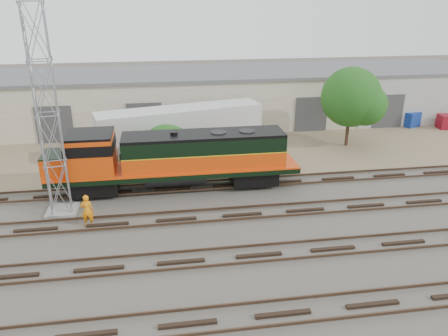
{
  "coord_description": "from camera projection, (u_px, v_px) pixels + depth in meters",
  "views": [
    {
      "loc": [
        -4.69,
        -21.7,
        12.53
      ],
      "look_at": [
        -0.74,
        4.0,
        2.2
      ],
      "focal_mm": 35.0,
      "sensor_mm": 36.0,
      "label": 1
    }
  ],
  "objects": [
    {
      "name": "ground",
      "position": [
        247.0,
        228.0,
        25.22
      ],
      "size": [
        140.0,
        140.0,
        0.0
      ],
      "primitive_type": "plane",
      "color": "#47423A",
      "rests_on": "ground"
    },
    {
      "name": "dirt_strip",
      "position": [
        214.0,
        145.0,
        38.99
      ],
      "size": [
        80.0,
        16.0,
        0.02
      ],
      "primitive_type": "cube",
      "color": "#726047",
      "rests_on": "ground"
    },
    {
      "name": "tracks",
      "position": [
        259.0,
        255.0,
        22.43
      ],
      "size": [
        80.0,
        20.4,
        0.28
      ],
      "color": "black",
      "rests_on": "ground"
    },
    {
      "name": "warehouse",
      "position": [
        204.0,
        97.0,
        45.35
      ],
      "size": [
        58.4,
        10.4,
        5.3
      ],
      "color": "beige",
      "rests_on": "ground"
    },
    {
      "name": "locomotive",
      "position": [
        171.0,
        158.0,
        29.3
      ],
      "size": [
        16.81,
        2.95,
        4.04
      ],
      "color": "black",
      "rests_on": "tracks"
    },
    {
      "name": "signal_tower",
      "position": [
        48.0,
        119.0,
        24.87
      ],
      "size": [
        1.81,
        1.81,
        12.25
      ],
      "rotation": [
        0.0,
        0.0,
        0.17
      ],
      "color": "gray",
      "rests_on": "ground"
    },
    {
      "name": "worker",
      "position": [
        87.0,
        210.0,
        25.12
      ],
      "size": [
        0.71,
        0.47,
        1.95
      ],
      "primitive_type": "imported",
      "rotation": [
        0.0,
        0.0,
        3.14
      ],
      "color": "orange",
      "rests_on": "ground"
    },
    {
      "name": "semi_trailer",
      "position": [
        184.0,
        126.0,
        35.56
      ],
      "size": [
        13.65,
        5.75,
        4.12
      ],
      "rotation": [
        0.0,
        0.0,
        0.24
      ],
      "color": "silver",
      "rests_on": "ground"
    },
    {
      "name": "dumpster_blue",
      "position": [
        410.0,
        119.0,
        44.53
      ],
      "size": [
        2.07,
        2.01,
        1.5
      ],
      "primitive_type": "cube",
      "rotation": [
        0.0,
        0.0,
        0.41
      ],
      "color": "navy",
      "rests_on": "ground"
    },
    {
      "name": "dumpster_red",
      "position": [
        446.0,
        122.0,
        43.73
      ],
      "size": [
        1.67,
        1.58,
        1.4
      ],
      "primitive_type": "cube",
      "rotation": [
        0.0,
        0.0,
        -0.13
      ],
      "color": "maroon",
      "rests_on": "ground"
    },
    {
      "name": "tree_mid",
      "position": [
        170.0,
        154.0,
        31.79
      ],
      "size": [
        4.34,
        4.13,
        4.13
      ],
      "color": "#382619",
      "rests_on": "ground"
    },
    {
      "name": "tree_east",
      "position": [
        355.0,
        99.0,
        37.34
      ],
      "size": [
        5.4,
        5.14,
        6.94
      ],
      "color": "#382619",
      "rests_on": "ground"
    }
  ]
}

